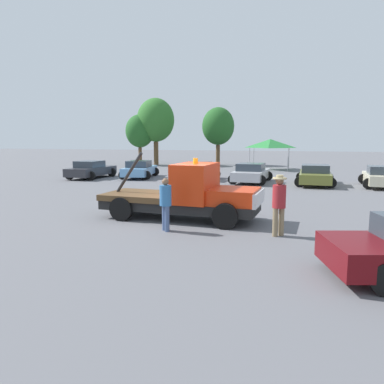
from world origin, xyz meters
TOP-DOWN VIEW (x-y plane):
  - ground_plane at (0.00, 0.00)m, footprint 160.00×160.00m
  - tow_truck at (0.36, -0.02)m, footprint 6.11×2.51m
  - person_near_truck at (3.75, -1.58)m, footprint 0.43×0.43m
  - person_at_hood at (0.14, -1.91)m, footprint 0.39×0.39m
  - parked_car_charcoal at (-11.03, 12.22)m, footprint 2.61×4.50m
  - parked_car_skyblue at (-7.54, 13.51)m, footprint 2.89×4.74m
  - parked_car_maroon at (-2.74, 13.12)m, footprint 2.74×4.64m
  - parked_car_silver at (1.20, 12.65)m, footprint 2.74×4.63m
  - parked_car_olive at (5.40, 12.48)m, footprint 2.59×4.85m
  - parked_car_cream at (9.41, 12.32)m, footprint 2.66×4.35m
  - canopy_tent_green at (1.64, 24.08)m, footprint 3.61×3.61m
  - tree_left at (-4.62, 29.26)m, footprint 3.67×3.67m
  - tree_center at (-11.50, 27.33)m, footprint 4.25×4.25m
  - tree_right at (-13.18, 26.60)m, footprint 3.21×3.21m
  - traffic_cone at (1.03, 2.81)m, footprint 0.40×0.40m

SIDE VIEW (x-z plane):
  - ground_plane at x=0.00m, z-range 0.00..0.00m
  - traffic_cone at x=1.03m, z-range -0.02..0.53m
  - parked_car_cream at x=9.41m, z-range -0.02..1.32m
  - parked_car_skyblue at x=-7.54m, z-range -0.02..1.32m
  - parked_car_charcoal at x=-11.03m, z-range -0.02..1.32m
  - parked_car_maroon at x=-2.74m, z-range -0.02..1.32m
  - parked_car_silver at x=1.20m, z-range -0.02..1.32m
  - parked_car_olive at x=5.40m, z-range -0.02..1.32m
  - tow_truck at x=0.36m, z-range -0.34..2.17m
  - person_at_hood at x=0.14m, z-range 0.14..1.89m
  - person_near_truck at x=3.75m, z-range 0.17..2.09m
  - canopy_tent_green at x=1.64m, z-range 1.06..4.03m
  - tree_right at x=-13.18m, z-range 0.98..6.71m
  - tree_left at x=-4.62m, z-range 1.12..7.68m
  - tree_center at x=-11.50m, z-range 1.30..8.88m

